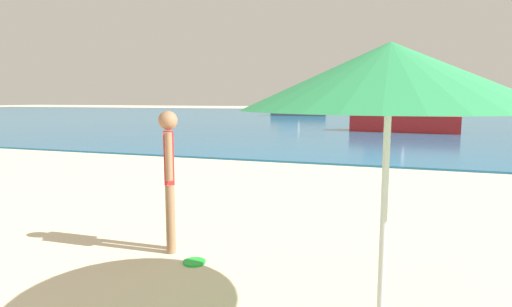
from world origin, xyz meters
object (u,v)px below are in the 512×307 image
(boat_near, at_px, (400,120))
(beach_umbrella, at_px, (389,77))
(person_standing, at_px, (169,173))
(boat_far, at_px, (297,109))
(frisbee, at_px, (194,262))

(boat_near, xyz_separation_m, beach_umbrella, (-0.09, -20.75, 1.27))
(person_standing, height_order, boat_near, boat_near)
(boat_far, bearing_deg, boat_near, -67.07)
(person_standing, bearing_deg, boat_near, 142.06)
(frisbee, height_order, beach_umbrella, beach_umbrella)
(person_standing, xyz_separation_m, frisbee, (0.44, -0.26, -0.94))
(frisbee, height_order, boat_far, boat_far)
(boat_far, xyz_separation_m, beach_umbrella, (10.15, -39.89, 1.24))
(frisbee, bearing_deg, boat_near, 83.91)
(person_standing, bearing_deg, beach_umbrella, 33.60)
(boat_far, bearing_deg, frisbee, -83.43)
(beach_umbrella, bearing_deg, frisbee, 155.17)
(person_standing, relative_size, beach_umbrella, 0.76)
(frisbee, relative_size, beach_umbrella, 0.12)
(frisbee, distance_m, boat_near, 19.94)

